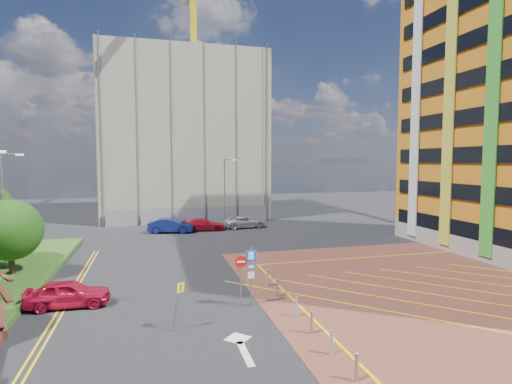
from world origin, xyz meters
name	(u,v)px	position (x,y,z in m)	size (l,w,h in m)	color
ground	(246,314)	(0.00, 0.00, 0.00)	(140.00, 140.00, 0.00)	black
forecourt	(475,291)	(14.00, 0.00, 0.01)	(26.00, 26.00, 0.02)	brown
tree_c	(10,230)	(-13.50, 10.00, 3.19)	(4.00, 4.00, 4.90)	#3D2B1C
lamp_left_far	(4,205)	(-14.42, 12.00, 4.66)	(1.53, 0.16, 8.00)	#9EA0A8
lamp_back	(225,189)	(4.08, 28.00, 4.36)	(1.53, 0.16, 8.00)	#9EA0A8
sign_cluster	(247,271)	(0.30, 0.98, 1.95)	(1.17, 0.12, 3.20)	#9EA0A8
warning_sign	(178,300)	(-3.46, -1.13, 1.43)	(0.62, 0.39, 2.25)	#9EA0A8
bollard_row	(301,313)	(2.30, -1.67, 0.47)	(0.14, 11.14, 0.90)	#9EA0A8
construction_building	(182,138)	(0.00, 40.00, 11.00)	(21.20, 19.20, 22.00)	#9C957F
tower_crane	(195,33)	(2.00, 39.44, 25.85)	(1.60, 35.00, 35.40)	gold
construction_fence	(198,215)	(1.00, 30.00, 1.00)	(21.60, 0.06, 2.00)	gray
car_red_left	(68,293)	(-8.90, 3.40, 0.72)	(1.70, 4.24, 1.44)	#B30F2C
car_blue_back	(171,226)	(-2.54, 24.26, 0.79)	(1.66, 4.77, 1.57)	navy
car_red_back	(204,225)	(1.07, 24.77, 0.67)	(1.87, 4.60, 1.34)	#B70F1E
car_silver_back	(244,222)	(5.85, 25.43, 0.68)	(2.25, 4.88, 1.35)	silver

